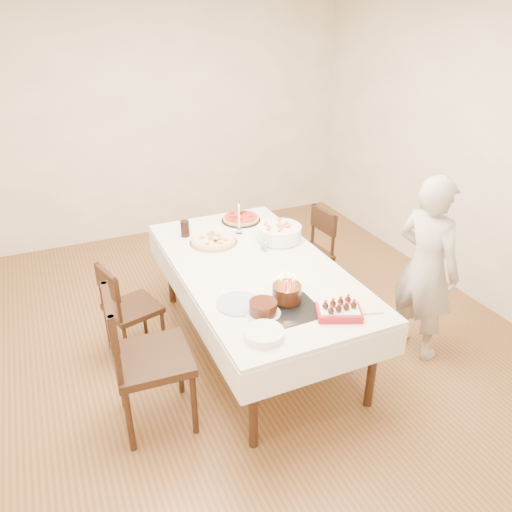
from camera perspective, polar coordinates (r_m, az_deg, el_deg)
name	(u,v)px	position (r m, az deg, el deg)	size (l,w,h in m)	color
floor	(244,340)	(4.24, -1.33, -9.58)	(5.00, 5.00, 0.00)	brown
wall_back	(156,119)	(5.90, -11.33, 15.11)	(4.50, 0.04, 2.70)	#F5E6CE
wall_right	(478,152)	(4.88, 24.07, 10.81)	(0.04, 5.00, 2.70)	#F5E6CE
dining_table	(256,307)	(3.97, 0.00, -5.83)	(1.14, 2.14, 0.75)	silver
chair_right_savory	(306,255)	(4.68, 5.74, 0.16)	(0.43, 0.43, 0.84)	black
chair_left_savory	(133,308)	(4.02, -13.91, -5.80)	(0.41, 0.41, 0.80)	black
chair_left_dessert	(153,359)	(3.30, -11.74, -11.43)	(0.52, 0.52, 1.02)	black
person	(426,269)	(3.97, 18.85, -1.37)	(0.54, 0.35, 1.47)	#B1ADA7
pizza_white	(214,241)	(4.12, -4.88, 1.73)	(0.40, 0.40, 0.04)	beige
pizza_pepperoni	(241,218)	(4.54, -1.74, 4.31)	(0.36, 0.36, 0.04)	red
red_placemat	(277,236)	(4.25, 2.46, 2.32)	(0.28, 0.28, 0.01)	#B21E1E
pasta_bowl	(279,233)	(4.15, 2.68, 2.68)	(0.37, 0.37, 0.12)	white
taper_candle	(239,218)	(4.25, -1.96, 4.31)	(0.06, 0.06, 0.27)	white
shaker_pair	(265,245)	(3.98, 1.03, 1.21)	(0.08, 0.08, 0.09)	white
cola_glass	(185,229)	(4.26, -8.12, 3.12)	(0.08, 0.08, 0.14)	black
layer_cake	(263,308)	(3.19, 0.82, -5.97)	(0.23, 0.23, 0.09)	#33150C
cake_board	(293,310)	(3.26, 4.31, -6.13)	(0.33, 0.33, 0.01)	black
birthday_cake	(287,288)	(3.29, 3.55, -3.72)	(0.19, 0.19, 0.17)	#35180E
strawberry_box	(339,311)	(3.22, 9.47, -6.22)	(0.28, 0.19, 0.07)	maroon
box_lid	(352,306)	(3.35, 10.96, -5.61)	(0.34, 0.23, 0.03)	beige
plate_stack	(264,334)	(3.00, 0.92, -8.86)	(0.24, 0.24, 0.05)	white
china_plate	(239,304)	(3.31, -1.95, -5.45)	(0.30, 0.30, 0.01)	white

